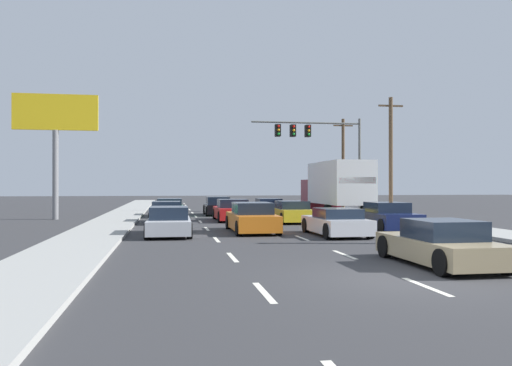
{
  "coord_description": "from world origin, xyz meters",
  "views": [
    {
      "loc": [
        -5.25,
        -10.84,
        2.09
      ],
      "look_at": [
        -0.11,
        19.31,
        2.23
      ],
      "focal_mm": 36.39,
      "sensor_mm": 36.0,
      "label": 1
    }
  ],
  "objects_px": {
    "car_green": "(170,208)",
    "utility_pole_far": "(343,162)",
    "utility_pole_mid": "(391,154)",
    "car_black": "(217,207)",
    "car_navy": "(386,217)",
    "car_blue": "(268,207)",
    "traffic_signal_mast": "(312,138)",
    "car_gray": "(166,213)",
    "roadside_billboard": "(56,127)",
    "car_orange": "(252,219)",
    "car_tan": "(440,245)",
    "car_silver": "(169,222)",
    "car_white": "(336,223)",
    "box_truck": "(335,186)",
    "car_red": "(232,211)",
    "car_yellow": "(291,212)"
  },
  "relations": [
    {
      "from": "car_green",
      "to": "utility_pole_far",
      "type": "height_order",
      "value": "utility_pole_far"
    },
    {
      "from": "utility_pole_mid",
      "to": "utility_pole_far",
      "type": "height_order",
      "value": "utility_pole_mid"
    },
    {
      "from": "car_black",
      "to": "car_navy",
      "type": "height_order",
      "value": "car_navy"
    },
    {
      "from": "car_black",
      "to": "car_blue",
      "type": "xyz_separation_m",
      "value": [
        3.69,
        0.15,
        -0.06
      ]
    },
    {
      "from": "traffic_signal_mast",
      "to": "car_blue",
      "type": "bearing_deg",
      "value": -143.65
    },
    {
      "from": "car_gray",
      "to": "roadside_billboard",
      "type": "xyz_separation_m",
      "value": [
        -6.73,
        4.07,
        5.12
      ]
    },
    {
      "from": "car_orange",
      "to": "car_tan",
      "type": "relative_size",
      "value": 1.08
    },
    {
      "from": "car_silver",
      "to": "utility_pole_far",
      "type": "bearing_deg",
      "value": 55.69
    },
    {
      "from": "car_gray",
      "to": "car_white",
      "type": "xyz_separation_m",
      "value": [
        7.01,
        -8.63,
        -0.02
      ]
    },
    {
      "from": "car_black",
      "to": "car_navy",
      "type": "relative_size",
      "value": 0.93
    },
    {
      "from": "car_silver",
      "to": "car_white",
      "type": "bearing_deg",
      "value": -10.03
    },
    {
      "from": "utility_pole_mid",
      "to": "car_navy",
      "type": "bearing_deg",
      "value": -115.3
    },
    {
      "from": "box_truck",
      "to": "traffic_signal_mast",
      "type": "height_order",
      "value": "traffic_signal_mast"
    },
    {
      "from": "utility_pole_mid",
      "to": "car_orange",
      "type": "bearing_deg",
      "value": -135.86
    },
    {
      "from": "car_silver",
      "to": "car_tan",
      "type": "bearing_deg",
      "value": -53.51
    },
    {
      "from": "car_black",
      "to": "box_truck",
      "type": "xyz_separation_m",
      "value": [
        7.09,
        -4.71,
        1.44
      ]
    },
    {
      "from": "car_silver",
      "to": "roadside_billboard",
      "type": "relative_size",
      "value": 0.58
    },
    {
      "from": "car_white",
      "to": "box_truck",
      "type": "distance_m",
      "value": 11.73
    },
    {
      "from": "car_blue",
      "to": "traffic_signal_mast",
      "type": "relative_size",
      "value": 0.47
    },
    {
      "from": "car_blue",
      "to": "car_white",
      "type": "distance_m",
      "value": 15.92
    },
    {
      "from": "car_black",
      "to": "box_truck",
      "type": "relative_size",
      "value": 0.49
    },
    {
      "from": "traffic_signal_mast",
      "to": "utility_pole_mid",
      "type": "height_order",
      "value": "utility_pole_mid"
    },
    {
      "from": "car_red",
      "to": "box_truck",
      "type": "bearing_deg",
      "value": 10.98
    },
    {
      "from": "car_yellow",
      "to": "utility_pole_mid",
      "type": "relative_size",
      "value": 0.5
    },
    {
      "from": "car_silver",
      "to": "car_blue",
      "type": "bearing_deg",
      "value": 64.21
    },
    {
      "from": "car_orange",
      "to": "utility_pole_mid",
      "type": "distance_m",
      "value": 16.79
    },
    {
      "from": "car_gray",
      "to": "car_red",
      "type": "bearing_deg",
      "value": 15.98
    },
    {
      "from": "car_navy",
      "to": "utility_pole_far",
      "type": "relative_size",
      "value": 0.55
    },
    {
      "from": "car_silver",
      "to": "box_truck",
      "type": "relative_size",
      "value": 0.53
    },
    {
      "from": "car_gray",
      "to": "roadside_billboard",
      "type": "height_order",
      "value": "roadside_billboard"
    },
    {
      "from": "car_gray",
      "to": "car_yellow",
      "type": "height_order",
      "value": "car_yellow"
    },
    {
      "from": "car_black",
      "to": "utility_pole_far",
      "type": "bearing_deg",
      "value": 34.24
    },
    {
      "from": "car_orange",
      "to": "car_white",
      "type": "distance_m",
      "value": 3.87
    },
    {
      "from": "car_gray",
      "to": "car_black",
      "type": "height_order",
      "value": "car_black"
    },
    {
      "from": "car_red",
      "to": "box_truck",
      "type": "height_order",
      "value": "box_truck"
    },
    {
      "from": "car_tan",
      "to": "utility_pole_far",
      "type": "height_order",
      "value": "utility_pole_far"
    },
    {
      "from": "car_tan",
      "to": "traffic_signal_mast",
      "type": "distance_m",
      "value": 28.0
    },
    {
      "from": "car_white",
      "to": "car_black",
      "type": "bearing_deg",
      "value": 102.42
    },
    {
      "from": "car_black",
      "to": "car_orange",
      "type": "distance_m",
      "value": 13.61
    },
    {
      "from": "car_green",
      "to": "traffic_signal_mast",
      "type": "height_order",
      "value": "traffic_signal_mast"
    },
    {
      "from": "car_yellow",
      "to": "roadside_billboard",
      "type": "relative_size",
      "value": 0.54
    },
    {
      "from": "car_red",
      "to": "car_black",
      "type": "bearing_deg",
      "value": 92.73
    },
    {
      "from": "box_truck",
      "to": "roadside_billboard",
      "type": "relative_size",
      "value": 1.09
    },
    {
      "from": "car_white",
      "to": "car_navy",
      "type": "xyz_separation_m",
      "value": [
        3.18,
        2.22,
        0.06
      ]
    },
    {
      "from": "car_tan",
      "to": "box_truck",
      "type": "height_order",
      "value": "box_truck"
    },
    {
      "from": "car_gray",
      "to": "car_navy",
      "type": "height_order",
      "value": "car_navy"
    },
    {
      "from": "utility_pole_mid",
      "to": "car_black",
      "type": "bearing_deg",
      "value": 169.59
    },
    {
      "from": "roadside_billboard",
      "to": "car_green",
      "type": "bearing_deg",
      "value": 15.93
    },
    {
      "from": "car_green",
      "to": "utility_pole_mid",
      "type": "height_order",
      "value": "utility_pole_mid"
    },
    {
      "from": "traffic_signal_mast",
      "to": "car_red",
      "type": "bearing_deg",
      "value": -129.22
    }
  ]
}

